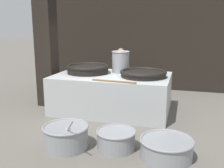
# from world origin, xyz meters

# --- Properties ---
(ground_plane) EXTENTS (60.00, 60.00, 0.00)m
(ground_plane) POSITION_xyz_m (0.00, 0.00, 0.00)
(ground_plane) COLOR #666059
(back_wall) EXTENTS (6.93, 0.24, 3.80)m
(back_wall) POSITION_xyz_m (0.00, 2.91, 1.90)
(back_wall) COLOR black
(back_wall) RESTS_ON ground_plane
(support_pillar) EXTENTS (0.49, 0.49, 3.80)m
(support_pillar) POSITION_xyz_m (-1.93, 0.06, 1.90)
(support_pillar) COLOR black
(support_pillar) RESTS_ON ground_plane
(hearth_platform) EXTENTS (3.02, 1.87, 0.98)m
(hearth_platform) POSITION_xyz_m (0.00, 0.00, 0.49)
(hearth_platform) COLOR #B2B7B7
(hearth_platform) RESTS_ON ground_plane
(giant_wok_near) EXTENTS (1.17, 1.17, 0.23)m
(giant_wok_near) POSITION_xyz_m (-0.72, 0.11, 1.11)
(giant_wok_near) COLOR black
(giant_wok_near) RESTS_ON hearth_platform
(giant_wok_far) EXTENTS (1.19, 1.19, 0.17)m
(giant_wok_far) POSITION_xyz_m (0.84, -0.02, 1.07)
(giant_wok_far) COLOR black
(giant_wok_far) RESTS_ON hearth_platform
(stock_pot) EXTENTS (0.50, 0.50, 0.60)m
(stock_pot) POSITION_xyz_m (0.13, 0.41, 1.29)
(stock_pot) COLOR gray
(stock_pot) RESTS_ON hearth_platform
(stirring_paddle) EXTENTS (1.08, 0.16, 0.04)m
(stirring_paddle) POSITION_xyz_m (0.33, -0.84, 1.00)
(stirring_paddle) COLOR brown
(stirring_paddle) RESTS_ON hearth_platform
(cook) EXTENTS (0.37, 0.58, 1.56)m
(cook) POSITION_xyz_m (-0.14, 1.48, 0.85)
(cook) COLOR #8C6647
(cook) RESTS_ON ground_plane
(prep_bowl_vegetables) EXTENTS (0.87, 1.00, 0.78)m
(prep_bowl_vegetables) POSITION_xyz_m (-0.23, -2.38, 0.24)
(prep_bowl_vegetables) COLOR gray
(prep_bowl_vegetables) RESTS_ON ground_plane
(prep_bowl_meat) EXTENTS (0.94, 0.94, 0.36)m
(prep_bowl_meat) POSITION_xyz_m (1.63, -2.26, 0.20)
(prep_bowl_meat) COLOR gray
(prep_bowl_meat) RESTS_ON ground_plane
(prep_bowl_extra) EXTENTS (0.75, 0.75, 0.36)m
(prep_bowl_extra) POSITION_xyz_m (0.69, -2.17, 0.20)
(prep_bowl_extra) COLOR gray
(prep_bowl_extra) RESTS_ON ground_plane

